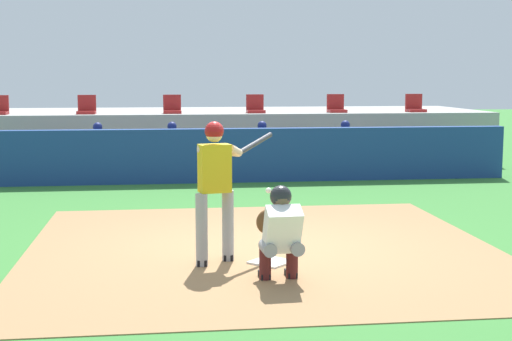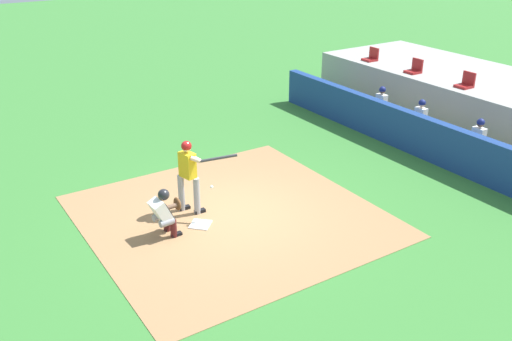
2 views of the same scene
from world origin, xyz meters
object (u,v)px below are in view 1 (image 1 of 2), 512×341
at_px(dugout_player_1, 172,149).
at_px(dugout_player_2, 263,148).
at_px(stadium_seat_3, 255,108).
at_px(stadium_seat_1, 87,109).
at_px(home_plate, 271,262).
at_px(stadium_seat_4, 336,107).
at_px(catcher_crouched, 280,230).
at_px(dugout_player_3, 346,147).
at_px(dugout_player_0, 98,150).
at_px(stadium_seat_5, 415,107).
at_px(stadium_seat_2, 172,108).
at_px(batter_at_plate, 216,183).

distance_m(dugout_player_1, dugout_player_2, 2.12).
bearing_deg(stadium_seat_3, stadium_seat_1, 180.00).
bearing_deg(home_plate, stadium_seat_4, 72.29).
xyz_separation_m(catcher_crouched, dugout_player_3, (3.04, 8.97, 0.06)).
xyz_separation_m(catcher_crouched, stadium_seat_1, (-3.23, 11.00, 0.93)).
distance_m(dugout_player_0, dugout_player_3, 5.85).
relative_size(stadium_seat_1, stadium_seat_4, 1.00).
distance_m(home_plate, stadium_seat_3, 10.35).
bearing_deg(dugout_player_0, stadium_seat_5, 13.87).
bearing_deg(stadium_seat_1, stadium_seat_3, 0.00).
bearing_deg(dugout_player_0, stadium_seat_1, 101.81).
bearing_deg(dugout_player_0, dugout_player_3, 0.00).
bearing_deg(stadium_seat_2, catcher_crouched, -84.47).
bearing_deg(stadium_seat_3, dugout_player_1, -137.26).
bearing_deg(dugout_player_1, home_plate, -82.18).
xyz_separation_m(batter_at_plate, stadium_seat_3, (1.76, 10.07, 0.50)).
xyz_separation_m(catcher_crouched, dugout_player_0, (-2.81, 8.97, 0.06)).
bearing_deg(dugout_player_2, stadium_seat_2, 135.71).
height_order(catcher_crouched, stadium_seat_5, stadium_seat_5).
bearing_deg(batter_at_plate, stadium_seat_4, 68.70).
bearing_deg(stadium_seat_4, home_plate, -107.71).
distance_m(stadium_seat_1, stadium_seat_5, 8.67).
distance_m(dugout_player_0, dugout_player_1, 1.71).
xyz_separation_m(catcher_crouched, stadium_seat_2, (-1.07, 11.00, 0.93)).
distance_m(catcher_crouched, stadium_seat_4, 11.51).
bearing_deg(stadium_seat_3, dugout_player_0, -152.50).
height_order(dugout_player_1, stadium_seat_1, stadium_seat_1).
height_order(dugout_player_0, stadium_seat_1, stadium_seat_1).
height_order(catcher_crouched, stadium_seat_2, stadium_seat_2).
distance_m(catcher_crouched, stadium_seat_1, 11.50).
relative_size(home_plate, stadium_seat_1, 0.92).
bearing_deg(stadium_seat_4, dugout_player_3, -96.38).
xyz_separation_m(dugout_player_0, stadium_seat_5, (8.24, 2.03, 0.86)).
xyz_separation_m(home_plate, dugout_player_1, (-1.12, 8.14, 0.65)).
bearing_deg(stadium_seat_3, catcher_crouched, -95.72).
relative_size(home_plate, dugout_player_0, 0.34).
relative_size(dugout_player_3, stadium_seat_4, 2.71).
xyz_separation_m(batter_at_plate, dugout_player_2, (1.68, 8.04, -0.36)).
xyz_separation_m(home_plate, batter_at_plate, (-0.68, 0.11, 1.01)).
height_order(stadium_seat_2, stadium_seat_4, same).
distance_m(dugout_player_1, stadium_seat_1, 3.07).
bearing_deg(dugout_player_2, dugout_player_3, 0.00).
height_order(batter_at_plate, dugout_player_2, batter_at_plate).
bearing_deg(dugout_player_2, batter_at_plate, -101.80).
bearing_deg(stadium_seat_5, catcher_crouched, -116.29).
xyz_separation_m(dugout_player_0, stadium_seat_1, (-0.43, 2.03, 0.86)).
bearing_deg(stadium_seat_2, stadium_seat_1, 180.00).
height_order(catcher_crouched, stadium_seat_3, stadium_seat_3).
bearing_deg(batter_at_plate, stadium_seat_1, 104.33).
xyz_separation_m(dugout_player_0, dugout_player_3, (5.85, 0.00, 0.00)).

